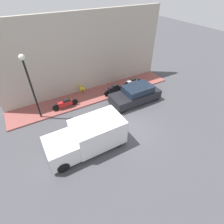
% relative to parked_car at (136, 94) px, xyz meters
% --- Properties ---
extents(ground_plane, '(60.00, 60.00, 0.00)m').
position_rel_parked_car_xyz_m(ground_plane, '(-2.18, 2.48, -0.67)').
color(ground_plane, '#47474C').
extents(sidewalk, '(2.28, 14.28, 0.10)m').
position_rel_parked_car_xyz_m(sidewalk, '(2.50, 2.48, -0.62)').
color(sidewalk, '#934C47').
rests_on(sidewalk, ground_plane).
extents(building_facade, '(0.30, 14.28, 6.39)m').
position_rel_parked_car_xyz_m(building_facade, '(3.79, 2.48, 2.52)').
color(building_facade, '#B2A899').
rests_on(building_facade, ground_plane).
extents(parked_car, '(1.75, 4.12, 1.39)m').
position_rel_parked_car_xyz_m(parked_car, '(0.00, 0.00, 0.00)').
color(parked_car, black).
rests_on(parked_car, ground_plane).
extents(delivery_van, '(1.97, 4.59, 1.79)m').
position_rel_parked_car_xyz_m(delivery_van, '(-2.55, 5.38, 0.24)').
color(delivery_van, white).
rests_on(delivery_van, ground_plane).
extents(motorcycle_black, '(0.30, 1.86, 0.83)m').
position_rel_parked_car_xyz_m(motorcycle_black, '(1.76, 1.03, -0.13)').
color(motorcycle_black, black).
rests_on(motorcycle_black, sidewalk).
extents(scooter_silver, '(0.30, 1.88, 0.81)m').
position_rel_parked_car_xyz_m(scooter_silver, '(1.90, -0.99, -0.12)').
color(scooter_silver, '#B7B7BF').
rests_on(scooter_silver, sidewalk).
extents(motorcycle_red, '(0.30, 2.02, 0.71)m').
position_rel_parked_car_xyz_m(motorcycle_red, '(1.91, 5.30, -0.18)').
color(motorcycle_red, '#B21E1E').
rests_on(motorcycle_red, sidewalk).
extents(streetlamp, '(0.36, 0.36, 4.68)m').
position_rel_parked_car_xyz_m(streetlamp, '(1.74, 7.25, 2.62)').
color(streetlamp, black).
rests_on(streetlamp, sidewalk).
extents(cafe_chair, '(0.40, 0.40, 0.87)m').
position_rel_parked_car_xyz_m(cafe_chair, '(3.29, 3.42, -0.07)').
color(cafe_chair, yellow).
rests_on(cafe_chair, sidewalk).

